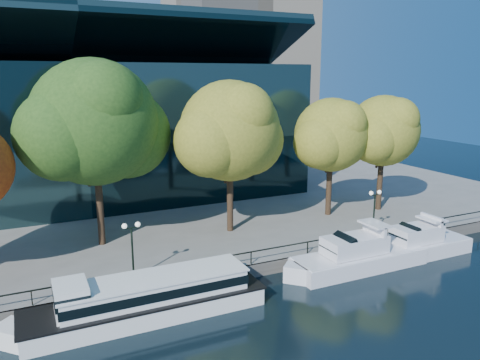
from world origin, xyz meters
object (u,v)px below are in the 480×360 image
cruiser_far (416,244)px  tour_boat (141,298)px  tree_5 (385,132)px  tree_2 (97,125)px  lamp_1 (132,237)px  cruiser_near (355,256)px  tree_4 (333,137)px  tree_3 (232,133)px  lamp_2 (375,202)px

cruiser_far → tour_boat: bearing=-179.3°
tree_5 → tree_2: bearing=176.5°
tree_2 → lamp_1: (0.63, -7.82, -6.96)m
cruiser_near → lamp_1: lamp_1 is taller
tour_boat → cruiser_far: bearing=0.7°
tour_boat → tree_4: 25.48m
cruiser_far → tree_2: 27.75m
cruiser_near → cruiser_far: cruiser_near is taller
tree_4 → lamp_1: 23.04m
tree_2 → tree_5: bearing=-3.5°
tree_3 → lamp_2: bearing=-31.0°
tour_boat → tree_3: tree_3 is taller
tree_3 → lamp_1: bearing=-148.3°
tour_boat → lamp_1: 4.67m
tour_boat → tree_3: bearing=43.3°
tree_2 → tree_5: tree_2 is taller
tree_3 → tour_boat: bearing=-136.7°
cruiser_far → tree_4: size_ratio=0.88×
tree_4 → lamp_1: size_ratio=2.90×
tree_2 → lamp_2: (21.78, -7.82, -6.96)m
cruiser_near → cruiser_far: size_ratio=1.19×
tree_2 → lamp_2: 24.17m
tour_boat → lamp_2: (21.57, 3.81, 2.67)m
tour_boat → tree_2: tree_2 is taller
tour_boat → cruiser_near: size_ratio=1.33×
cruiser_far → lamp_1: size_ratio=2.56×
tour_boat → lamp_1: bearing=83.7°
cruiser_near → lamp_2: (4.85, 3.55, 2.88)m
cruiser_far → tree_3: size_ratio=0.77×
cruiser_far → tree_5: size_ratio=0.87×
tree_3 → tree_5: size_ratio=1.13×
tree_5 → cruiser_far: bearing=-115.9°
tree_4 → tree_5: bearing=-6.7°
tree_4 → lamp_1: (-21.45, -6.82, -4.95)m
cruiser_far → tree_5: 13.41m
tree_3 → lamp_1: 13.62m
tour_boat → tree_3: size_ratio=1.21×
tree_4 → lamp_2: size_ratio=2.90×
tree_4 → lamp_2: bearing=-92.5°
cruiser_near → lamp_1: size_ratio=3.04×
tree_2 → lamp_2: tree_2 is taller
cruiser_near → tree_5: 16.74m
tour_boat → cruiser_far: (23.11, 0.27, -0.24)m
tree_5 → lamp_2: size_ratio=2.95×
tree_3 → lamp_2: 13.82m
tree_3 → lamp_2: size_ratio=3.34×
cruiser_far → tree_4: tree_4 is taller
lamp_1 → lamp_2: bearing=0.0°
tree_3 → tree_4: bearing=1.9°
cruiser_near → tree_2: 22.64m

